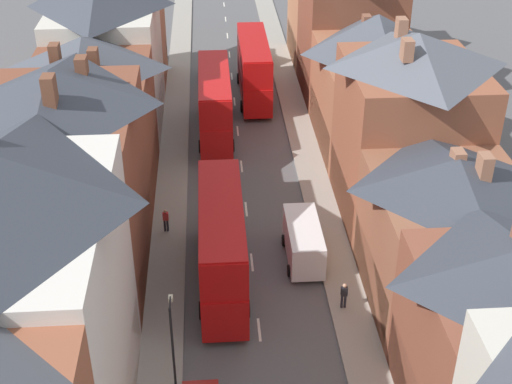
% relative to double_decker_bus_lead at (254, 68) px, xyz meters
% --- Properties ---
extents(pavement_left, '(2.20, 104.00, 0.14)m').
position_rel_double_decker_bus_lead_xyz_m(pavement_left, '(-6.89, -10.80, -2.75)').
color(pavement_left, gray).
rests_on(pavement_left, ground).
extents(pavement_right, '(2.20, 104.00, 0.14)m').
position_rel_double_decker_bus_lead_xyz_m(pavement_right, '(3.31, -10.80, -2.75)').
color(pavement_right, gray).
rests_on(pavement_right, ground).
extents(centre_line_dashes, '(0.14, 97.80, 0.01)m').
position_rel_double_decker_bus_lead_xyz_m(centre_line_dashes, '(-1.79, -12.80, -2.81)').
color(centre_line_dashes, silver).
rests_on(centre_line_dashes, ground).
extents(terrace_row_left, '(8.00, 69.25, 14.18)m').
position_rel_double_decker_bus_lead_xyz_m(terrace_row_left, '(-11.98, -27.30, 3.79)').
color(terrace_row_left, brown).
rests_on(terrace_row_left, ground).
extents(terrace_row_right, '(8.00, 75.13, 13.36)m').
position_rel_double_decker_bus_lead_xyz_m(terrace_row_right, '(8.39, -23.12, 2.86)').
color(terrace_row_right, '#935138').
rests_on(terrace_row_right, ground).
extents(double_decker_bus_lead, '(2.74, 10.80, 5.30)m').
position_rel_double_decker_bus_lead_xyz_m(double_decker_bus_lead, '(0.00, 0.00, 0.00)').
color(double_decker_bus_lead, '#B70F0F').
rests_on(double_decker_bus_lead, ground).
extents(double_decker_bus_mid_street, '(2.74, 10.80, 5.30)m').
position_rel_double_decker_bus_lead_xyz_m(double_decker_bus_mid_street, '(-3.60, -26.62, 0.00)').
color(double_decker_bus_mid_street, '#B70F0F').
rests_on(double_decker_bus_mid_street, ground).
extents(double_decker_bus_far_approaching, '(2.74, 10.80, 5.30)m').
position_rel_double_decker_bus_lead_xyz_m(double_decker_bus_far_approaching, '(-3.60, -7.32, 0.00)').
color(double_decker_bus_far_approaching, red).
rests_on(double_decker_bus_far_approaching, ground).
extents(car_near_silver, '(1.90, 3.92, 1.65)m').
position_rel_double_decker_bus_lead_xyz_m(car_near_silver, '(1.31, 8.20, -1.99)').
color(car_near_silver, black).
rests_on(car_near_silver, ground).
extents(car_parked_left_a, '(1.90, 4.54, 1.58)m').
position_rel_double_decker_bus_lead_xyz_m(car_parked_left_a, '(-3.59, 4.46, -2.02)').
color(car_parked_left_a, navy).
rests_on(car_parked_left_a, ground).
extents(delivery_van, '(2.20, 5.20, 2.41)m').
position_rel_double_decker_bus_lead_xyz_m(delivery_van, '(1.31, -24.67, -1.48)').
color(delivery_van, white).
rests_on(delivery_van, ground).
extents(pedestrian_mid_left, '(0.36, 0.22, 1.61)m').
position_rel_double_decker_bus_lead_xyz_m(pedestrian_mid_left, '(2.94, -29.45, -1.78)').
color(pedestrian_mid_left, '#23232D').
rests_on(pedestrian_mid_left, pavement_right).
extents(pedestrian_mid_right, '(0.36, 0.22, 1.61)m').
position_rel_double_decker_bus_lead_xyz_m(pedestrian_mid_right, '(-7.04, -21.25, -1.78)').
color(pedestrian_mid_right, '#23232D').
rests_on(pedestrian_mid_right, pavement_left).
extents(street_lamp, '(0.20, 1.12, 5.50)m').
position_rel_double_decker_bus_lead_xyz_m(street_lamp, '(-6.04, -35.12, 0.43)').
color(street_lamp, black).
rests_on(street_lamp, ground).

